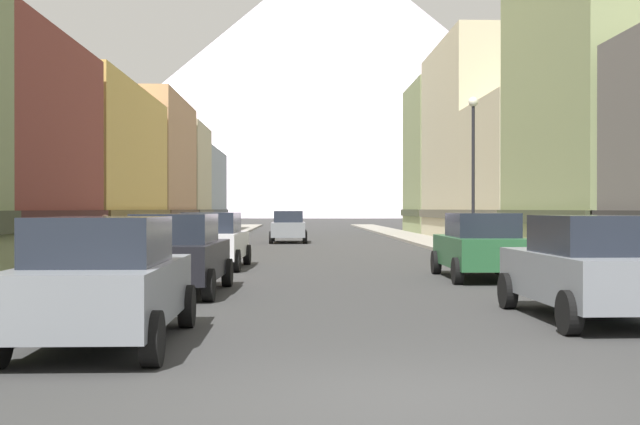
{
  "coord_description": "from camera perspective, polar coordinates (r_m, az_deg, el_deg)",
  "views": [
    {
      "loc": [
        -1.15,
        -8.15,
        1.89
      ],
      "look_at": [
        0.35,
        44.42,
        1.66
      ],
      "focal_mm": 46.32,
      "sensor_mm": 36.0,
      "label": 1
    }
  ],
  "objects": [
    {
      "name": "ground_plane",
      "position": [
        8.45,
        6.39,
        -12.66
      ],
      "size": [
        400.0,
        400.0,
        0.0
      ],
      "primitive_type": "plane",
      "color": "#343434"
    },
    {
      "name": "sidewalk_left",
      "position": [
        43.49,
        -8.38,
        -2.15
      ],
      "size": [
        2.5,
        100.0,
        0.15
      ],
      "primitive_type": "cube",
      "color": "gray",
      "rests_on": "ground"
    },
    {
      "name": "sidewalk_right",
      "position": [
        43.82,
        8.09,
        -2.13
      ],
      "size": [
        2.5,
        100.0,
        0.15
      ],
      "primitive_type": "cube",
      "color": "gray",
      "rests_on": "ground"
    },
    {
      "name": "storefront_left_2",
      "position": [
        36.03,
        -19.73,
        2.5
      ],
      "size": [
        9.96,
        12.99,
        6.89
      ],
      "color": "#D8B259",
      "rests_on": "ground"
    },
    {
      "name": "storefront_left_3",
      "position": [
        48.1,
        -14.64,
        2.64
      ],
      "size": [
        9.22,
        11.5,
        8.1
      ],
      "color": "tan",
      "rests_on": "ground"
    },
    {
      "name": "storefront_left_4",
      "position": [
        58.53,
        -12.11,
        2.03
      ],
      "size": [
        8.87,
        8.82,
        7.71
      ],
      "color": "beige",
      "rests_on": "ground"
    },
    {
      "name": "storefront_left_5",
      "position": [
        69.47,
        -10.6,
        1.36
      ],
      "size": [
        9.24,
        13.32,
        6.75
      ],
      "color": "#99A5B2",
      "rests_on": "ground"
    },
    {
      "name": "storefront_right_2",
      "position": [
        31.81,
        20.06,
        6.73
      ],
      "size": [
        6.36,
        10.69,
        11.33
      ],
      "color": "#8C9966",
      "rests_on": "ground"
    },
    {
      "name": "storefront_right_3",
      "position": [
        41.39,
        16.7,
        2.36
      ],
      "size": [
        9.03,
        8.78,
        7.11
      ],
      "color": "beige",
      "rests_on": "ground"
    },
    {
      "name": "storefront_right_4",
      "position": [
        51.89,
        12.09,
        4.57
      ],
      "size": [
        7.54,
        13.17,
        11.97
      ],
      "color": "beige",
      "rests_on": "ground"
    },
    {
      "name": "storefront_right_5",
      "position": [
        63.49,
        9.59,
        3.48
      ],
      "size": [
        7.69,
        9.62,
        11.31
      ],
      "color": "#8C9966",
      "rests_on": "ground"
    },
    {
      "name": "car_left_0",
      "position": [
        11.78,
        -14.67,
        -4.57
      ],
      "size": [
        2.09,
        4.41,
        1.78
      ],
      "color": "slate",
      "rests_on": "ground"
    },
    {
      "name": "car_left_1",
      "position": [
        18.6,
        -9.84,
        -2.8
      ],
      "size": [
        2.18,
        4.45,
        1.78
      ],
      "color": "black",
      "rests_on": "ground"
    },
    {
      "name": "car_left_2",
      "position": [
        26.38,
        -7.41,
        -1.9
      ],
      "size": [
        2.21,
        4.47,
        1.78
      ],
      "color": "silver",
      "rests_on": "ground"
    },
    {
      "name": "car_right_0",
      "position": [
        14.67,
        18.13,
        -3.63
      ],
      "size": [
        2.15,
        4.44,
        1.78
      ],
      "color": "slate",
      "rests_on": "ground"
    },
    {
      "name": "car_right_1",
      "position": [
        22.6,
        11.02,
        -2.26
      ],
      "size": [
        2.09,
        4.41,
        1.78
      ],
      "color": "#265933",
      "rests_on": "ground"
    },
    {
      "name": "car_driving_0",
      "position": [
        46.31,
        -2.19,
        -0.98
      ],
      "size": [
        2.06,
        4.4,
        1.78
      ],
      "color": "slate",
      "rests_on": "ground"
    },
    {
      "name": "potted_plant_1",
      "position": [
        22.69,
        19.44,
        -2.87
      ],
      "size": [
        0.7,
        0.7,
        0.94
      ],
      "color": "brown",
      "rests_on": "sidewalk_right"
    },
    {
      "name": "pedestrian_1",
      "position": [
        22.69,
        -14.64,
        -2.31
      ],
      "size": [
        0.36,
        0.36,
        1.59
      ],
      "color": "brown",
      "rests_on": "sidewalk_left"
    },
    {
      "name": "pedestrian_2",
      "position": [
        24.69,
        -13.57,
        -2.17
      ],
      "size": [
        0.36,
        0.36,
        1.53
      ],
      "color": "#333338",
      "rests_on": "sidewalk_left"
    },
    {
      "name": "streetlamp_right",
      "position": [
        30.9,
        10.54,
        4.14
      ],
      "size": [
        0.36,
        0.36,
        5.86
      ],
      "color": "black",
      "rests_on": "sidewalk_right"
    },
    {
      "name": "mountain_backdrop",
      "position": [
        271.86,
        1.14,
        9.3
      ],
      "size": [
        204.29,
        204.29,
        89.33
      ],
      "primitive_type": "cone",
      "color": "silver",
      "rests_on": "ground"
    }
  ]
}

